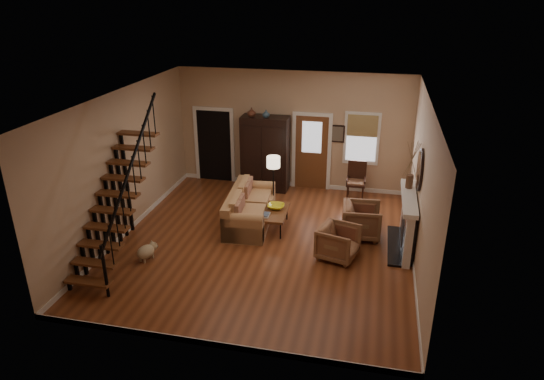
% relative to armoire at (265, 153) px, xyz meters
% --- Properties ---
extents(room, '(7.00, 7.33, 3.30)m').
position_rel_armoire_xyz_m(room, '(0.29, -1.39, 0.46)').
color(room, brown).
rests_on(room, ground).
extents(staircase, '(0.94, 2.80, 3.20)m').
position_rel_armoire_xyz_m(staircase, '(-2.08, -4.45, 0.55)').
color(staircase, brown).
rests_on(staircase, ground).
extents(fireplace, '(0.33, 1.95, 2.30)m').
position_rel_armoire_xyz_m(fireplace, '(3.83, -2.65, -0.31)').
color(fireplace, black).
rests_on(fireplace, ground).
extents(armoire, '(1.30, 0.60, 2.10)m').
position_rel_armoire_xyz_m(armoire, '(0.00, 0.00, 0.00)').
color(armoire, black).
rests_on(armoire, ground).
extents(vase_a, '(0.24, 0.24, 0.25)m').
position_rel_armoire_xyz_m(vase_a, '(-0.35, -0.10, 1.17)').
color(vase_a, '#4C2619').
rests_on(vase_a, armoire).
extents(vase_b, '(0.20, 0.20, 0.21)m').
position_rel_armoire_xyz_m(vase_b, '(0.05, -0.10, 1.16)').
color(vase_b, '#334C60').
rests_on(vase_b, armoire).
extents(sofa, '(1.13, 2.27, 0.82)m').
position_rel_armoire_xyz_m(sofa, '(0.14, -2.24, -0.64)').
color(sofa, tan).
rests_on(sofa, ground).
extents(coffee_table, '(0.73, 1.20, 0.45)m').
position_rel_armoire_xyz_m(coffee_table, '(0.73, -2.36, -0.83)').
color(coffee_table, brown).
rests_on(coffee_table, ground).
extents(bowl, '(0.40, 0.40, 0.10)m').
position_rel_armoire_xyz_m(bowl, '(0.78, -2.21, -0.55)').
color(bowl, yellow).
rests_on(bowl, coffee_table).
extents(books, '(0.21, 0.29, 0.05)m').
position_rel_armoire_xyz_m(books, '(0.61, -2.66, -0.57)').
color(books, beige).
rests_on(books, coffee_table).
extents(armchair_left, '(0.98, 0.96, 0.73)m').
position_rel_armoire_xyz_m(armchair_left, '(2.38, -3.40, -0.69)').
color(armchair_left, brown).
rests_on(armchair_left, ground).
extents(armchair_right, '(0.93, 0.91, 0.80)m').
position_rel_armoire_xyz_m(armchair_right, '(2.81, -2.33, -0.65)').
color(armchair_right, brown).
rests_on(armchair_right, ground).
extents(floor_lamp, '(0.40, 0.40, 1.46)m').
position_rel_armoire_xyz_m(floor_lamp, '(0.53, -1.40, -0.32)').
color(floor_lamp, black).
rests_on(floor_lamp, ground).
extents(side_chair, '(0.54, 0.54, 1.02)m').
position_rel_armoire_xyz_m(side_chair, '(2.55, -0.20, -0.54)').
color(side_chair, '#321910').
rests_on(side_chair, ground).
extents(dog, '(0.43, 0.55, 0.35)m').
position_rel_armoire_xyz_m(dog, '(-1.56, -4.39, -0.88)').
color(dog, tan).
rests_on(dog, ground).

